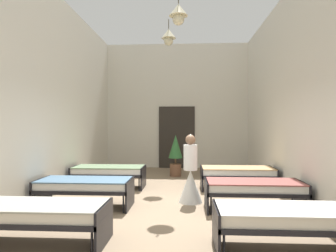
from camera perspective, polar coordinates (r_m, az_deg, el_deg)
name	(u,v)px	position (r m, az deg, el deg)	size (l,w,h in m)	color
ground_plane	(168,211)	(6.22, -0.01, -15.95)	(6.10, 12.01, 0.10)	#8C755B
room_shell	(171,93)	(7.22, 0.58, 6.27)	(5.90, 11.61, 4.86)	silver
bed_left_row_0	(39,213)	(4.72, -23.43, -15.07)	(1.90, 0.84, 0.57)	black
bed_right_row_0	(286,218)	(4.45, 21.68, -16.01)	(1.90, 0.84, 0.57)	black
bed_left_row_1	(85,186)	(6.43, -15.60, -10.94)	(1.90, 0.84, 0.57)	black
bed_right_row_1	(254,188)	(6.24, 16.10, -11.29)	(1.90, 0.84, 0.57)	black
bed_left_row_2	(109,171)	(8.22, -11.22, -8.48)	(1.90, 0.84, 0.57)	black
bed_right_row_2	(237,172)	(8.07, 13.12, -8.65)	(1.90, 0.84, 0.57)	black
nurse_near_aisle	(190,178)	(6.58, 4.32, -9.88)	(0.52, 0.52, 1.49)	white
potted_plant	(176,153)	(9.81, 1.45, -5.10)	(0.46, 0.46, 1.35)	brown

